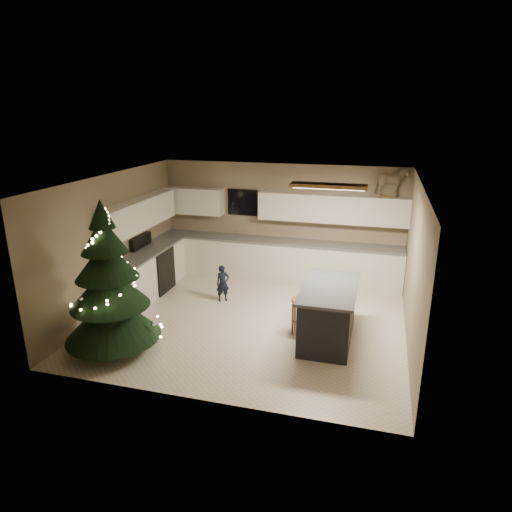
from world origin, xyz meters
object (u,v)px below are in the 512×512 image
(christmas_tree, at_px, (109,291))
(toddler, at_px, (223,283))
(rocking_horse, at_px, (390,182))
(island, at_px, (328,313))
(bar_stool, at_px, (301,307))

(christmas_tree, relative_size, toddler, 3.30)
(rocking_horse, bearing_deg, island, 146.06)
(toddler, bearing_deg, island, -61.35)
(island, xyz_separation_m, toddler, (-2.24, 1.05, -0.10))
(bar_stool, xyz_separation_m, christmas_tree, (-2.80, -1.40, 0.55))
(island, bearing_deg, christmas_tree, -158.72)
(island, xyz_separation_m, rocking_horse, (0.86, 2.64, 1.83))
(island, bearing_deg, bar_stool, 166.65)
(christmas_tree, relative_size, rocking_horse, 3.32)
(rocking_horse, bearing_deg, bar_stool, 135.98)
(bar_stool, relative_size, toddler, 0.83)
(rocking_horse, bearing_deg, christmas_tree, 117.43)
(toddler, distance_m, rocking_horse, 3.99)
(island, height_order, christmas_tree, christmas_tree)
(island, relative_size, toddler, 2.26)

